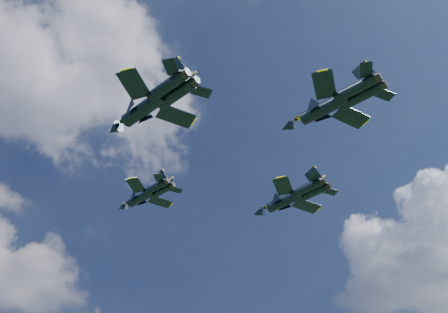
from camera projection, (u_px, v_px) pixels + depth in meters
jet_lead at (140, 198)px, 100.58m from camera, size 10.03×13.67×3.28m
jet_left at (142, 110)px, 79.75m from camera, size 13.12×18.07×4.30m
jet_right at (283, 201)px, 100.86m from camera, size 12.20×16.67×3.99m
jet_slot at (321, 110)px, 81.44m from camera, size 12.79×17.36×4.18m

